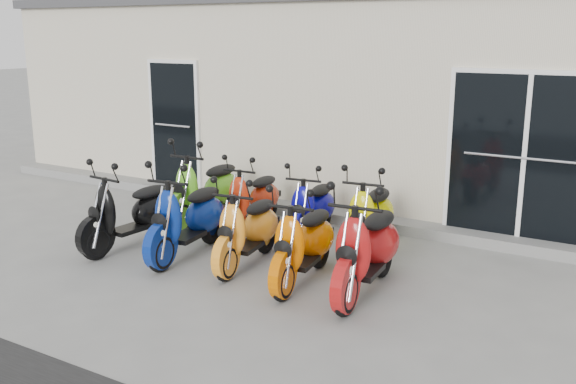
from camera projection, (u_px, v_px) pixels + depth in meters
name	position (u px, v px, depth m)	size (l,w,h in m)	color
ground	(263.00, 260.00, 7.97)	(80.00, 80.00, 0.00)	gray
building	(414.00, 96.00, 11.93)	(14.00, 6.00, 3.20)	beige
roof_cap	(418.00, 2.00, 11.52)	(14.20, 6.20, 0.16)	#3F3F42
front_step	(336.00, 216.00, 9.64)	(14.00, 0.40, 0.15)	gray
door_left	(175.00, 122.00, 11.06)	(1.07, 0.08, 2.22)	black
door_right	(525.00, 153.00, 8.20)	(2.02, 0.08, 2.22)	black
scooter_front_black	(130.00, 202.00, 8.30)	(0.61, 1.67, 1.24)	black
scooter_front_blue	(188.00, 207.00, 7.97)	(0.64, 1.75, 1.29)	navy
scooter_front_orange_a	(248.00, 219.00, 7.66)	(0.58, 1.60, 1.18)	orange
scooter_front_orange_b	(304.00, 232.00, 7.13)	(0.59, 1.63, 1.21)	#DA6100
scooter_front_red	(367.00, 236.00, 6.79)	(0.65, 1.79, 1.33)	#AE1313
scooter_back_green	(205.00, 180.00, 9.35)	(0.65, 1.79, 1.32)	#59B11F
scooter_back_red	(253.00, 191.00, 9.10)	(0.56, 1.55, 1.14)	red
scooter_back_blue	(313.00, 200.00, 8.64)	(0.55, 1.52, 1.13)	#0A088B
scooter_back_yellow	(371.00, 206.00, 8.15)	(0.60, 1.64, 1.21)	#EDEA00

